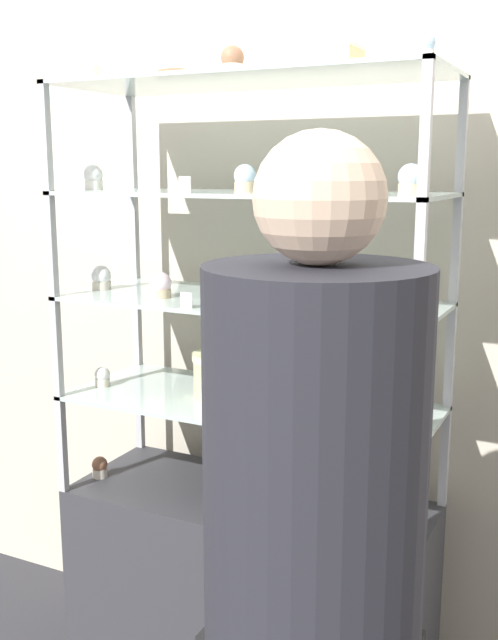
# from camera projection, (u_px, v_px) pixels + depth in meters

# --- Properties ---
(back_wall) EXTENTS (8.00, 0.05, 2.60)m
(back_wall) POSITION_uv_depth(u_px,v_px,m) (297.00, 293.00, 2.54)
(back_wall) COLOR beige
(back_wall) RESTS_ON ground_plane
(display_base) EXTENTS (1.13, 0.45, 0.71)m
(display_base) POSITION_uv_depth(u_px,v_px,m) (249.00, 600.00, 2.40)
(display_base) COLOR #333338
(display_base) RESTS_ON ground_plane
(display_riser_lower) EXTENTS (1.13, 0.45, 0.31)m
(display_riser_lower) POSITION_uv_depth(u_px,v_px,m) (249.00, 408.00, 2.27)
(display_riser_lower) COLOR #B7B7BC
(display_riser_lower) RESTS_ON display_base
(display_riser_middle) EXTENTS (1.13, 0.45, 0.31)m
(display_riser_middle) POSITION_uv_depth(u_px,v_px,m) (249.00, 306.00, 2.21)
(display_riser_middle) COLOR #B7B7BC
(display_riser_middle) RESTS_ON display_riser_lower
(display_riser_upper) EXTENTS (1.13, 0.45, 0.31)m
(display_riser_upper) POSITION_uv_depth(u_px,v_px,m) (249.00, 199.00, 2.15)
(display_riser_upper) COLOR #B7B7BC
(display_riser_upper) RESTS_ON display_riser_middle
(display_riser_top) EXTENTS (1.13, 0.45, 0.31)m
(display_riser_top) POSITION_uv_depth(u_px,v_px,m) (249.00, 86.00, 2.09)
(display_riser_top) COLOR #B7B7BC
(display_riser_top) RESTS_ON display_riser_upper
(layer_cake_centerpiece) EXTENTS (0.19, 0.19, 0.14)m
(layer_cake_centerpiece) POSITION_uv_depth(u_px,v_px,m) (225.00, 375.00, 2.30)
(layer_cake_centerpiece) COLOR #DBBC84
(layer_cake_centerpiece) RESTS_ON display_riser_lower
(sheet_cake_frosted) EXTENTS (0.24, 0.13, 0.07)m
(sheet_cake_frosted) POSITION_uv_depth(u_px,v_px,m) (315.00, 61.00, 2.01)
(sheet_cake_frosted) COLOR #DBBC84
(sheet_cake_frosted) RESTS_ON display_riser_top
(cupcake_0) EXTENTS (0.05, 0.05, 0.07)m
(cupcake_0) POSITION_uv_depth(u_px,v_px,m) (100.00, 467.00, 2.48)
(cupcake_0) COLOR beige
(cupcake_0) RESTS_ON display_base
(cupcake_1) EXTENTS (0.05, 0.05, 0.07)m
(cupcake_1) POSITION_uv_depth(u_px,v_px,m) (232.00, 499.00, 2.24)
(cupcake_1) COLOR #CCB28C
(cupcake_1) RESTS_ON display_base
(cupcake_2) EXTENTS (0.05, 0.05, 0.07)m
(cupcake_2) POSITION_uv_depth(u_px,v_px,m) (400.00, 536.00, 2.02)
(cupcake_2) COLOR white
(cupcake_2) RESTS_ON display_base
(price_tag_0) EXTENTS (0.04, 0.00, 0.04)m
(price_tag_0) POSITION_uv_depth(u_px,v_px,m) (301.00, 537.00, 2.03)
(price_tag_0) COLOR white
(price_tag_0) RESTS_ON display_base
(cupcake_3) EXTENTS (0.05, 0.05, 0.06)m
(cupcake_3) POSITION_uv_depth(u_px,v_px,m) (102.00, 377.00, 2.42)
(cupcake_3) COLOR beige
(cupcake_3) RESTS_ON display_riser_lower
(cupcake_4) EXTENTS (0.05, 0.05, 0.06)m
(cupcake_4) POSITION_uv_depth(u_px,v_px,m) (289.00, 405.00, 2.13)
(cupcake_4) COLOR beige
(cupcake_4) RESTS_ON display_riser_lower
(cupcake_5) EXTENTS (0.05, 0.05, 0.06)m
(cupcake_5) POSITION_uv_depth(u_px,v_px,m) (414.00, 419.00, 2.01)
(cupcake_5) COLOR beige
(cupcake_5) RESTS_ON display_riser_lower
(price_tag_1) EXTENTS (0.04, 0.00, 0.04)m
(price_tag_1) POSITION_uv_depth(u_px,v_px,m) (234.00, 416.00, 2.06)
(price_tag_1) COLOR white
(price_tag_1) RESTS_ON display_riser_lower
(cupcake_6) EXTENTS (0.07, 0.07, 0.08)m
(cupcake_6) POSITION_uv_depth(u_px,v_px,m) (101.00, 278.00, 2.38)
(cupcake_6) COLOR beige
(cupcake_6) RESTS_ON display_riser_middle
(cupcake_7) EXTENTS (0.07, 0.07, 0.08)m
(cupcake_7) POSITION_uv_depth(u_px,v_px,m) (161.00, 286.00, 2.23)
(cupcake_7) COLOR #CCB28C
(cupcake_7) RESTS_ON display_riser_middle
(cupcake_8) EXTENTS (0.07, 0.07, 0.08)m
(cupcake_8) POSITION_uv_depth(u_px,v_px,m) (237.00, 291.00, 2.14)
(cupcake_8) COLOR white
(cupcake_8) RESTS_ON display_riser_middle
(cupcake_9) EXTENTS (0.07, 0.07, 0.08)m
(cupcake_9) POSITION_uv_depth(u_px,v_px,m) (317.00, 298.00, 2.01)
(cupcake_9) COLOR #CCB28C
(cupcake_9) RESTS_ON display_riser_middle
(cupcake_10) EXTENTS (0.07, 0.07, 0.08)m
(cupcake_10) POSITION_uv_depth(u_px,v_px,m) (407.00, 305.00, 1.92)
(cupcake_10) COLOR beige
(cupcake_10) RESTS_ON display_riser_middle
(price_tag_2) EXTENTS (0.04, 0.00, 0.04)m
(price_tag_2) POSITION_uv_depth(u_px,v_px,m) (186.00, 300.00, 2.06)
(price_tag_2) COLOR white
(price_tag_2) RESTS_ON display_riser_middle
(cupcake_11) EXTENTS (0.06, 0.06, 0.08)m
(cupcake_11) POSITION_uv_depth(u_px,v_px,m) (93.00, 178.00, 2.31)
(cupcake_11) COLOR white
(cupcake_11) RESTS_ON display_riser_upper
(cupcake_12) EXTENTS (0.06, 0.06, 0.08)m
(cupcake_12) POSITION_uv_depth(u_px,v_px,m) (245.00, 179.00, 2.10)
(cupcake_12) COLOR #CCB28C
(cupcake_12) RESTS_ON display_riser_upper
(cupcake_13) EXTENTS (0.06, 0.06, 0.08)m
(cupcake_13) POSITION_uv_depth(u_px,v_px,m) (411.00, 180.00, 1.81)
(cupcake_13) COLOR #CCB28C
(cupcake_13) RESTS_ON display_riser_upper
(price_tag_3) EXTENTS (0.04, 0.00, 0.04)m
(price_tag_3) POSITION_uv_depth(u_px,v_px,m) (185.00, 185.00, 2.00)
(price_tag_3) COLOR white
(price_tag_3) RESTS_ON display_riser_upper
(cupcake_14) EXTENTS (0.06, 0.06, 0.07)m
(cupcake_14) POSITION_uv_depth(u_px,v_px,m) (90.00, 72.00, 2.23)
(cupcake_14) COLOR white
(cupcake_14) RESTS_ON display_riser_top
(cupcake_15) EXTENTS (0.06, 0.06, 0.07)m
(cupcake_15) POSITION_uv_depth(u_px,v_px,m) (232.00, 61.00, 2.01)
(cupcake_15) COLOR white
(cupcake_15) RESTS_ON display_riser_top
(cupcake_16) EXTENTS (0.06, 0.06, 0.07)m
(cupcake_16) POSITION_uv_depth(u_px,v_px,m) (422.00, 46.00, 1.77)
(cupcake_16) COLOR white
(cupcake_16) RESTS_ON display_riser_top
(price_tag_4) EXTENTS (0.04, 0.00, 0.04)m
(price_tag_4) POSITION_uv_depth(u_px,v_px,m) (109.00, 67.00, 2.04)
(price_tag_4) COLOR white
(price_tag_4) RESTS_ON display_riser_top
(donut_glazed) EXTENTS (0.13, 0.13, 0.03)m
(donut_glazed) POSITION_uv_depth(u_px,v_px,m) (176.00, 76.00, 2.19)
(donut_glazed) COLOR brown
(donut_glazed) RESTS_ON display_riser_top
(customer_figure) EXTENTS (0.42, 0.42, 1.78)m
(customer_figure) POSITION_uv_depth(u_px,v_px,m) (313.00, 575.00, 1.43)
(customer_figure) COLOR black
(customer_figure) RESTS_ON ground_plane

